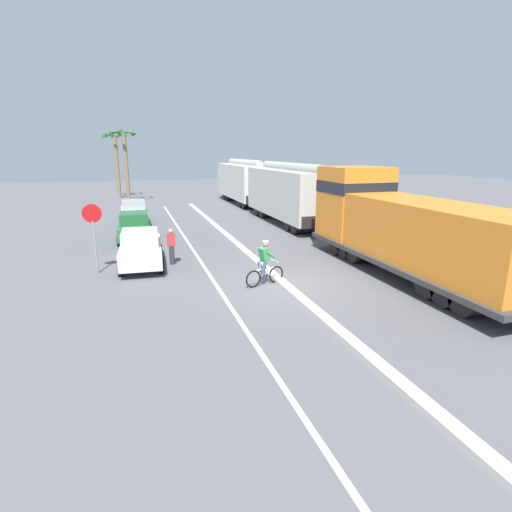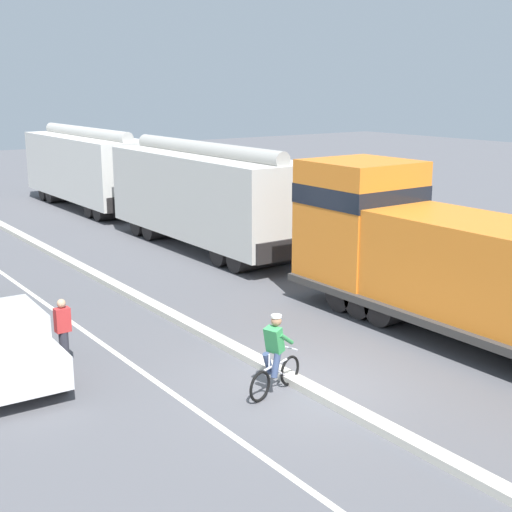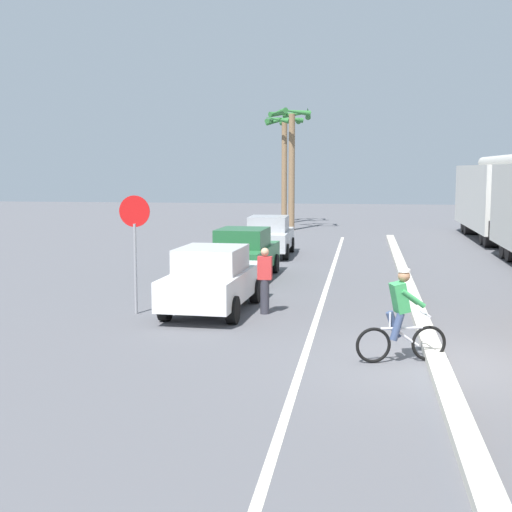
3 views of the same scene
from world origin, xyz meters
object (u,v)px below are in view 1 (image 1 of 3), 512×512
Objects in this scene: parked_car_white at (141,248)px; stop_sign at (93,225)px; pedestrian_by_cars at (171,246)px; cyclist at (265,264)px; palm_tree_near at (116,149)px; hopper_car_lead at (289,194)px; palm_tree_far at (125,150)px; hopper_car_middle at (244,182)px; parked_car_silver at (134,212)px; locomotive at (398,229)px; parked_car_green at (135,227)px.

parked_car_white is 2.23m from stop_sign.
stop_sign reaches higher than pedestrian_by_cars.
cyclist is 0.25× the size of palm_tree_near.
hopper_car_lead is 6.18× the size of cyclist.
parked_car_white is 24.37m from palm_tree_far.
hopper_car_lead is 6.54× the size of pedestrian_by_cars.
hopper_car_middle is 22.44m from parked_car_white.
hopper_car_middle is 6.54× the size of pedestrian_by_cars.
parked_car_white is at bearing -89.30° from parked_car_silver.
parked_car_green is at bearing 138.20° from locomotive.
parked_car_white is 2.64× the size of pedestrian_by_cars.
locomotive is 6.77× the size of cyclist.
palm_tree_far reaches higher than parked_car_white.
pedestrian_by_cars is at bearing -114.15° from hopper_car_middle.
locomotive is 4.03× the size of stop_sign.
pedestrian_by_cars is (2.75, -28.80, -4.32)m from palm_tree_near.
hopper_car_lead is 14.97m from stop_sign.
parked_car_silver is (-0.14, 11.56, 0.00)m from parked_car_white.
hopper_car_middle is 2.50× the size of parked_car_silver.
palm_tree_far is (-4.84, 28.04, 4.24)m from cyclist.
hopper_car_middle is (0.00, 23.76, 0.28)m from locomotive.
palm_tree_far is at bearing 91.58° from parked_car_silver.
parked_car_silver is 2.61× the size of pedestrian_by_cars.
palm_tree_near is at bearing 95.45° from pedestrian_by_cars.
parked_car_silver is 0.60× the size of palm_tree_far.
cyclist reaches higher than parked_car_silver.
palm_tree_near is (-11.71, 8.79, 3.09)m from hopper_car_middle.
stop_sign is at bearing -105.17° from parked_car_green.
parked_car_white is (-10.28, -19.91, -1.26)m from hopper_car_middle.
palm_tree_near is (-11.71, 32.55, 3.37)m from locomotive.
parked_car_white is 1.31m from pedestrian_by_cars.
hopper_car_lead reaches higher than parked_car_white.
cyclist is (-5.92, -12.36, -1.26)m from hopper_car_lead.
cyclist is at bearing -178.00° from locomotive.
palm_tree_far reaches higher than locomotive.
parked_car_silver is at bearing -85.68° from palm_tree_near.
parked_car_silver is at bearing 89.78° from parked_car_green.
stop_sign is 0.41× the size of palm_tree_near.
hopper_car_middle is 21.96m from pedestrian_by_cars.
parked_car_white is (-10.28, -8.31, -1.26)m from hopper_car_lead.
locomotive is 2.74× the size of parked_car_silver.
stop_sign is at bearing 150.22° from cyclist.
cyclist reaches higher than pedestrian_by_cars.
parked_car_green is at bearing -125.91° from hopper_car_middle.
hopper_car_lead is at bearing -60.13° from palm_tree_near.
cyclist is (4.36, -4.05, 0.00)m from parked_car_white.
parked_car_silver is 11.74m from pedestrian_by_cars.
stop_sign is (-1.63, -6.02, 1.21)m from parked_car_green.
locomotive is 9.77m from pedestrian_by_cars.
hopper_car_middle is at bearing -20.75° from palm_tree_far.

